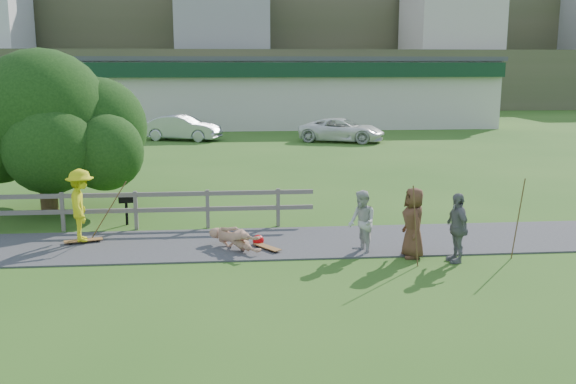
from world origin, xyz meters
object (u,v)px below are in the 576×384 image
Objects in this scene: skater_fallen at (235,238)px; car_silver at (182,128)px; car_white at (342,130)px; bbq at (127,210)px; tree at (45,146)px; spectator_a at (362,223)px; spectator_c at (413,223)px; skater_rider at (81,209)px; spectator_b at (457,228)px.

skater_fallen is 0.36× the size of car_silver.
car_white is 21.79m from bbq.
spectator_a is at bearing -32.38° from tree.
spectator_c is at bearing -163.74° from car_white.
car_silver is (-6.02, 24.61, -0.02)m from spectator_a.
skater_rider is 8.37m from spectator_c.
bbq is (-6.17, 3.49, -0.35)m from spectator_a.
skater_rider is at bearing 175.95° from car_white.
car_silver is (-7.19, 24.99, -0.08)m from spectator_c.
car_silver is 21.13m from bbq.
bbq is at bearing -161.26° from car_silver.
spectator_c is at bearing 59.88° from spectator_a.
skater_rider is 1.10× the size of skater_fallen.
skater_rider is 23.92m from car_white.
spectator_b is at bearing 62.65° from spectator_c.
tree is (-11.01, 6.48, 1.23)m from spectator_b.
tree is (-8.92, 5.66, 1.27)m from spectator_a.
tree reaches higher than skater_fallen.
tree is at bearing 12.85° from skater_rider.
spectator_a is 0.31× the size of car_white.
car_white is at bearing 172.25° from spectator_c.
skater_fallen is 0.26× the size of tree.
spectator_b is 26.69m from car_silver.
spectator_b is 9.32m from bbq.
car_silver is at bearing 82.54° from bbq.
spectator_b is 0.25× the size of tree.
tree is (-10.09, 6.04, 1.20)m from spectator_c.
skater_fallen is 0.99× the size of spectator_c.
spectator_a is at bearing -110.11° from spectator_c.
spectator_a reaches higher than skater_fallen.
bbq is at bearing -38.26° from tree.
skater_rider is at bearing -114.13° from spectator_a.
skater_rider reaches higher than car_white.
spectator_c reaches higher than bbq.
spectator_a is 2.24m from spectator_b.
skater_rider is at bearing 126.91° from skater_fallen.
tree is at bearing 99.32° from skater_fallen.
spectator_a reaches higher than car_silver.
spectator_c is 0.36× the size of car_silver.
spectator_b is (9.07, -2.33, -0.11)m from skater_rider.
spectator_b is at bearing 56.60° from spectator_a.
spectator_a is 0.92× the size of spectator_c.
spectator_a is at bearing -114.43° from skater_rider.
spectator_c is 1.93× the size of bbq.
car_white is 0.77× the size of tree.
car_white is at bearing 159.28° from spectator_a.
spectator_c is at bearing -115.31° from skater_rider.
car_white is (2.39, 23.37, -0.15)m from spectator_c.
spectator_b is 1.86× the size of bbq.
spectator_a is 0.24× the size of tree.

